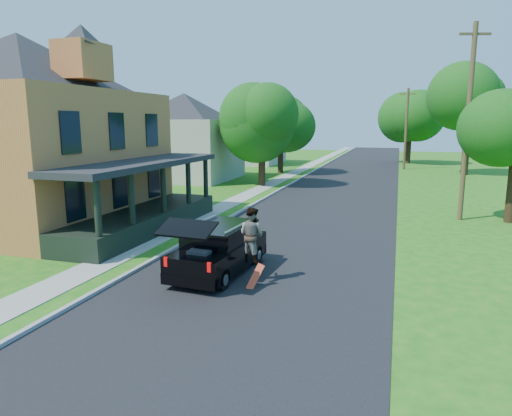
% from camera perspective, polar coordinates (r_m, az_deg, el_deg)
% --- Properties ---
extents(ground, '(140.00, 140.00, 0.00)m').
position_cam_1_polar(ground, '(13.11, -1.30, -10.71)').
color(ground, '#196313').
rests_on(ground, ground).
extents(street, '(8.00, 120.00, 0.02)m').
position_cam_1_polar(street, '(32.16, 10.15, 1.93)').
color(street, black).
rests_on(street, ground).
extents(curb, '(0.15, 120.00, 0.12)m').
position_cam_1_polar(curb, '(32.90, 3.13, 2.28)').
color(curb, gray).
rests_on(curb, ground).
extents(sidewalk, '(1.30, 120.00, 0.03)m').
position_cam_1_polar(sidewalk, '(33.31, 0.54, 2.39)').
color(sidewalk, '#9B9C93').
rests_on(sidewalk, ground).
extents(front_walk, '(6.50, 1.20, 0.03)m').
position_cam_1_polar(front_walk, '(22.61, -19.59, -2.18)').
color(front_walk, '#9B9C93').
rests_on(front_walk, ground).
extents(main_house, '(15.56, 15.56, 10.10)m').
position_cam_1_polar(main_house, '(24.25, -26.69, 9.88)').
color(main_house, '#DA763F').
rests_on(main_house, ground).
extents(neighbor_house_mid, '(12.78, 12.78, 8.30)m').
position_cam_1_polar(neighbor_house_mid, '(39.60, -8.89, 9.66)').
color(neighbor_house_mid, '#AFAB9B').
rests_on(neighbor_house_mid, ground).
extents(neighbor_house_far, '(12.78, 12.78, 8.30)m').
position_cam_1_polar(neighbor_house_far, '(54.43, -1.36, 10.01)').
color(neighbor_house_far, '#AFAB9B').
rests_on(neighbor_house_far, ground).
extents(black_suv, '(2.00, 4.57, 2.08)m').
position_cam_1_polar(black_suv, '(14.65, -4.65, -5.14)').
color(black_suv, black).
rests_on(black_suv, ground).
extents(skateboarder, '(0.98, 0.87, 1.68)m').
position_cam_1_polar(skateboarder, '(13.70, -0.57, -3.36)').
color(skateboarder, black).
rests_on(skateboarder, ground).
extents(skateboard, '(0.47, 0.48, 0.74)m').
position_cam_1_polar(skateboard, '(13.49, -0.08, -8.71)').
color(skateboard, red).
rests_on(skateboard, ground).
extents(tree_left_mid, '(7.20, 7.02, 8.50)m').
position_cam_1_polar(tree_left_mid, '(34.77, 0.69, 11.76)').
color(tree_left_mid, black).
rests_on(tree_left_mid, ground).
extents(tree_left_far, '(6.20, 6.00, 8.26)m').
position_cam_1_polar(tree_left_far, '(43.91, 3.09, 11.29)').
color(tree_left_far, black).
rests_on(tree_left_far, ground).
extents(tree_right_mid, '(8.29, 8.06, 10.47)m').
position_cam_1_polar(tree_right_mid, '(46.60, 25.14, 12.24)').
color(tree_right_mid, black).
rests_on(tree_right_mid, ground).
extents(tree_right_far, '(5.92, 5.82, 8.80)m').
position_cam_1_polar(tree_right_far, '(57.45, 18.72, 10.94)').
color(tree_right_far, black).
rests_on(tree_right_far, ground).
extents(utility_pole_near, '(1.44, 0.51, 9.37)m').
position_cam_1_polar(utility_pole_near, '(24.48, 24.95, 9.77)').
color(utility_pole_near, '#483321').
rests_on(utility_pole_near, ground).
extents(utility_pole_far, '(1.57, 0.31, 8.20)m').
position_cam_1_polar(utility_pole_far, '(49.76, 18.25, 9.49)').
color(utility_pole_far, '#483321').
rests_on(utility_pole_far, ground).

